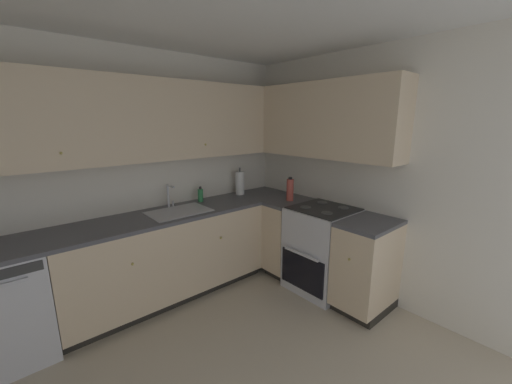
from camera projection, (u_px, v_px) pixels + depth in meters
The scene contains 15 objects.
wall_back at pixel (106, 180), 2.93m from camera, with size 4.18×0.05×2.50m, color silver.
wall_right at pixel (377, 178), 3.04m from camera, with size 0.05×3.34×2.50m, color silver.
dishwasher at pixel (2, 308), 2.29m from camera, with size 0.60×0.63×0.87m.
lower_cabinets_back at pixel (168, 257), 3.14m from camera, with size 2.05×0.62×0.87m.
countertop_back at pixel (165, 216), 3.04m from camera, with size 3.25×0.60×0.04m, color #4C4C51.
lower_cabinets_right at pixel (329, 253), 3.23m from camera, with size 0.62×1.37×0.87m.
countertop_right at pixel (331, 213), 3.12m from camera, with size 0.60×1.37×0.03m.
oven_range at pixel (322, 248), 3.31m from camera, with size 0.68×0.62×1.05m.
upper_cabinets_back at pixel (135, 120), 2.83m from camera, with size 2.93×0.34×0.77m.
upper_cabinets_right at pixel (315, 120), 3.27m from camera, with size 0.32×1.92×0.77m.
sink at pixel (179, 216), 3.11m from camera, with size 0.60×0.40×0.10m.
faucet at pixel (169, 194), 3.22m from camera, with size 0.07×0.16×0.25m.
soap_bottle at pixel (200, 195), 3.48m from camera, with size 0.06×0.06×0.17m.
paper_towel_roll at pixel (240, 183), 3.80m from camera, with size 0.11×0.11×0.35m.
oil_bottle at pixel (290, 190), 3.51m from camera, with size 0.08×0.08×0.27m.
Camera 1 is at (-0.80, -1.47, 1.81)m, focal length 21.45 mm.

